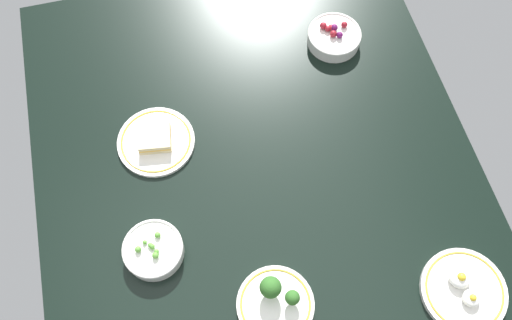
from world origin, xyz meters
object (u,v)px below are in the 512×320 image
Objects in this scene: bowl_peas at (153,250)px; plate_broccoli at (275,301)px; bowl_berries at (334,37)px; plate_sandwich at (156,141)px; plate_eggs at (464,290)px.

plate_broccoli is (-18.50, -25.11, -0.35)cm from bowl_peas.
bowl_berries is 58.73cm from plate_sandwich.
bowl_peas is 0.72× the size of plate_eggs.
plate_eggs is (-75.84, -7.74, -1.09)cm from bowl_berries.
bowl_berries is at bearing -50.73° from bowl_peas.
plate_broccoli is at bearing 152.51° from bowl_berries.
plate_broccoli reaches higher than plate_eggs.
bowl_berries is at bearing -27.49° from plate_broccoli.
bowl_peas is 0.80× the size of plate_broccoli.
plate_broccoli is at bearing -157.48° from plate_sandwich.
plate_broccoli is (-67.93, 35.34, -0.44)cm from bowl_berries.
bowl_berries reaches higher than plate_eggs.
bowl_berries is (49.42, -60.44, 0.09)cm from bowl_peas.
plate_broccoli is at bearing -126.39° from bowl_peas.
plate_eggs is at bearing -111.18° from bowl_peas.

